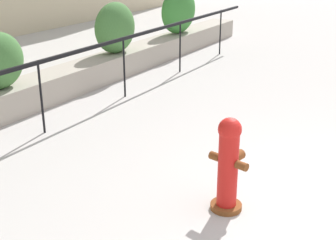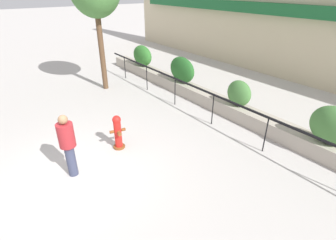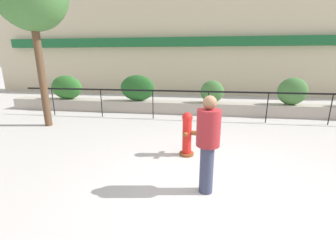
% 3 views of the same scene
% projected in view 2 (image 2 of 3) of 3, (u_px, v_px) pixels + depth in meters
% --- Properties ---
extents(ground_plane, '(120.00, 120.00, 0.00)m').
position_uv_depth(ground_plane, '(76.00, 177.00, 6.80)').
color(ground_plane, '#BCB7B2').
extents(planter_wall_low, '(18.00, 0.70, 0.50)m').
position_uv_depth(planter_wall_low, '(233.00, 110.00, 9.85)').
color(planter_wall_low, '#ADA393').
rests_on(planter_wall_low, ground).
extents(fence_railing_segment, '(15.00, 0.05, 1.15)m').
position_uv_depth(fence_railing_segment, '(214.00, 98.00, 8.92)').
color(fence_railing_segment, black).
rests_on(fence_railing_segment, ground).
extents(hedge_bush_0, '(1.46, 0.70, 1.08)m').
position_uv_depth(hedge_bush_0, '(142.00, 56.00, 14.08)').
color(hedge_bush_0, '#2D6B28').
rests_on(hedge_bush_0, planter_wall_low).
extents(hedge_bush_1, '(1.53, 0.57, 1.13)m').
position_uv_depth(hedge_bush_1, '(182.00, 70.00, 11.66)').
color(hedge_bush_1, '#235B23').
rests_on(hedge_bush_1, planter_wall_low).
extents(hedge_bush_2, '(0.97, 0.56, 0.95)m').
position_uv_depth(hedge_bush_2, '(239.00, 93.00, 9.39)').
color(hedge_bush_2, '#427538').
rests_on(hedge_bush_2, planter_wall_low).
extents(hedge_bush_3, '(1.16, 0.65, 1.10)m').
position_uv_depth(hedge_bush_3, '(332.00, 125.00, 7.09)').
color(hedge_bush_3, '#427538').
rests_on(hedge_bush_3, planter_wall_low).
extents(fire_hydrant, '(0.46, 0.48, 1.08)m').
position_uv_depth(fire_hydrant, '(118.00, 132.00, 7.78)').
color(fire_hydrant, brown).
rests_on(fire_hydrant, ground).
extents(pedestrian, '(0.48, 0.48, 1.73)m').
position_uv_depth(pedestrian, '(67.00, 142.00, 6.45)').
color(pedestrian, '#383D56').
rests_on(pedestrian, ground).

